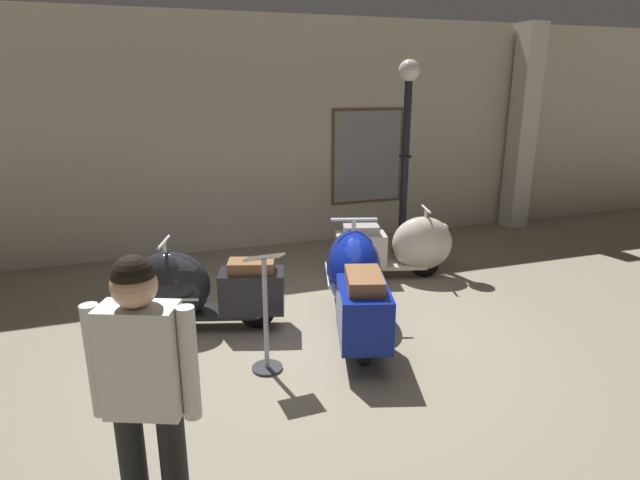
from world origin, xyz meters
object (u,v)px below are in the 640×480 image
(lamppost, at_px, (406,146))
(visitor_0, at_px, (145,387))
(scooter_2, at_px, (403,246))
(info_stanchion, at_px, (266,322))
(scooter_0, at_px, (196,289))
(scooter_1, at_px, (356,282))

(lamppost, relative_size, visitor_0, 1.65)
(scooter_2, relative_size, lamppost, 0.57)
(visitor_0, bearing_deg, info_stanchion, -9.71)
(lamppost, distance_m, visitor_0, 5.76)
(scooter_0, bearing_deg, scooter_2, -149.75)
(scooter_2, xyz_separation_m, visitor_0, (-3.29, -3.36, 0.56))
(visitor_0, xyz_separation_m, info_stanchion, (1.01, 1.62, -0.52))
(info_stanchion, bearing_deg, scooter_2, 37.38)
(scooter_0, xyz_separation_m, lamppost, (3.25, 1.62, 1.19))
(visitor_0, height_order, info_stanchion, visitor_0)
(scooter_2, height_order, visitor_0, visitor_0)
(scooter_0, relative_size, info_stanchion, 1.46)
(scooter_2, height_order, info_stanchion, info_stanchion)
(scooter_2, bearing_deg, info_stanchion, -127.06)
(scooter_2, relative_size, visitor_0, 0.94)
(scooter_0, height_order, info_stanchion, info_stanchion)
(scooter_2, bearing_deg, visitor_0, -118.78)
(scooter_1, xyz_separation_m, visitor_0, (-2.10, -2.16, 0.48))
(scooter_0, relative_size, scooter_1, 0.87)
(scooter_2, bearing_deg, scooter_1, -118.98)
(scooter_1, bearing_deg, visitor_0, 152.76)
(visitor_0, bearing_deg, scooter_2, -22.19)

